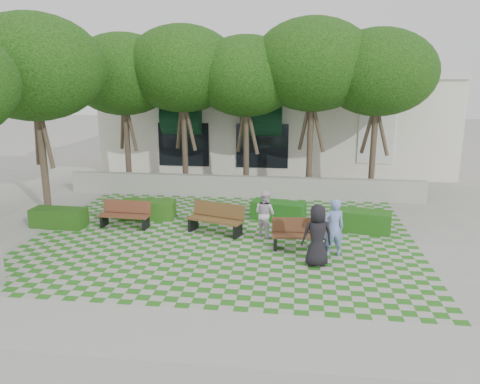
# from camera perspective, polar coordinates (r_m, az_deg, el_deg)

# --- Properties ---
(ground) EXTENTS (90.00, 90.00, 0.00)m
(ground) POSITION_cam_1_polar(r_m,az_deg,el_deg) (14.06, -2.82, -6.97)
(ground) COLOR gray
(ground) RESTS_ON ground
(lawn) EXTENTS (12.00, 12.00, 0.00)m
(lawn) POSITION_cam_1_polar(r_m,az_deg,el_deg) (14.98, -2.15, -5.58)
(lawn) COLOR #2B721E
(lawn) RESTS_ON ground
(sidewalk_south) EXTENTS (16.00, 2.00, 0.01)m
(sidewalk_south) POSITION_cam_1_polar(r_m,az_deg,el_deg) (9.92, -7.75, -16.63)
(sidewalk_south) COLOR #9E9B93
(sidewalk_south) RESTS_ON ground
(sidewalk_west) EXTENTS (2.00, 12.00, 0.01)m
(sidewalk_west) POSITION_cam_1_polar(r_m,az_deg,el_deg) (17.61, -26.01, -4.02)
(sidewalk_west) COLOR #9E9B93
(sidewalk_west) RESTS_ON ground
(retaining_wall) EXTENTS (15.00, 0.36, 0.90)m
(retaining_wall) POSITION_cam_1_polar(r_m,az_deg,el_deg) (19.80, 0.29, 0.67)
(retaining_wall) COLOR #9E9B93
(retaining_wall) RESTS_ON ground
(bench_east) EXTENTS (1.77, 0.70, 0.91)m
(bench_east) POSITION_cam_1_polar(r_m,az_deg,el_deg) (14.06, 7.47, -5.17)
(bench_east) COLOR #4F2E1B
(bench_east) RESTS_ON ground
(bench_mid) EXTENTS (1.96, 1.17, 0.98)m
(bench_mid) POSITION_cam_1_polar(r_m,az_deg,el_deg) (15.31, -2.95, -3.32)
(bench_mid) COLOR brown
(bench_mid) RESTS_ON ground
(bench_west) EXTENTS (1.72, 0.65, 0.89)m
(bench_west) POSITION_cam_1_polar(r_m,az_deg,el_deg) (16.37, -13.80, -2.71)
(bench_west) COLOR brown
(bench_west) RESTS_ON ground
(hedge_east) EXTENTS (2.11, 1.18, 0.70)m
(hedge_east) POSITION_cam_1_polar(r_m,az_deg,el_deg) (16.02, 14.40, -3.42)
(hedge_east) COLOR #1D5015
(hedge_east) RESTS_ON ground
(hedge_midright) EXTENTS (2.01, 1.18, 0.66)m
(hedge_midright) POSITION_cam_1_polar(r_m,az_deg,el_deg) (16.77, 4.67, -2.29)
(hedge_midright) COLOR #185216
(hedge_midright) RESTS_ON ground
(hedge_midleft) EXTENTS (1.96, 0.92, 0.67)m
(hedge_midleft) POSITION_cam_1_polar(r_m,az_deg,el_deg) (17.18, -11.12, -2.11)
(hedge_midleft) COLOR #245216
(hedge_midleft) RESTS_ON ground
(hedge_west) EXTENTS (1.85, 0.79, 0.64)m
(hedge_west) POSITION_cam_1_polar(r_m,az_deg,el_deg) (17.10, -21.21, -2.94)
(hedge_west) COLOR #1E4913
(hedge_west) RESTS_ON ground
(person_blue) EXTENTS (0.69, 0.54, 1.69)m
(person_blue) POSITION_cam_1_polar(r_m,az_deg,el_deg) (13.55, 11.34, -4.27)
(person_blue) COLOR #7D95E3
(person_blue) RESTS_ON ground
(person_dark) EXTENTS (0.93, 0.71, 1.70)m
(person_dark) POSITION_cam_1_polar(r_m,az_deg,el_deg) (12.79, 9.38, -5.26)
(person_dark) COLOR black
(person_dark) RESTS_ON ground
(person_white) EXTENTS (0.92, 0.89, 1.50)m
(person_white) POSITION_cam_1_polar(r_m,az_deg,el_deg) (14.94, 3.05, -2.65)
(person_white) COLOR silver
(person_white) RESTS_ON ground
(tree_row) EXTENTS (17.70, 13.40, 7.41)m
(tree_row) POSITION_cam_1_polar(r_m,az_deg,el_deg) (19.33, -5.45, 14.43)
(tree_row) COLOR #47382B
(tree_row) RESTS_ON ground
(building) EXTENTS (18.00, 8.92, 5.15)m
(building) POSITION_cam_1_polar(r_m,az_deg,el_deg) (27.14, 4.33, 8.72)
(building) COLOR silver
(building) RESTS_ON ground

